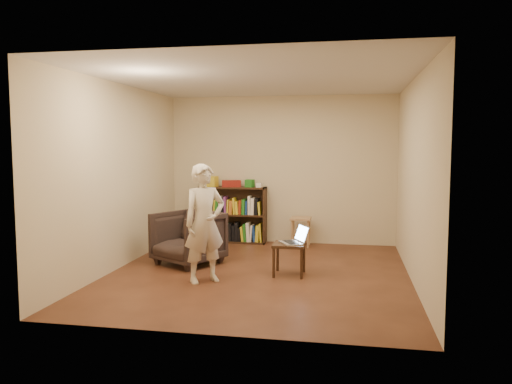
% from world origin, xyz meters
% --- Properties ---
extents(floor, '(4.50, 4.50, 0.00)m').
position_xyz_m(floor, '(0.00, 0.00, 0.00)').
color(floor, '#432215').
rests_on(floor, ground).
extents(ceiling, '(4.50, 4.50, 0.00)m').
position_xyz_m(ceiling, '(0.00, 0.00, 2.60)').
color(ceiling, silver).
rests_on(ceiling, wall_back).
extents(wall_back, '(4.00, 0.00, 4.00)m').
position_xyz_m(wall_back, '(0.00, 2.25, 1.30)').
color(wall_back, beige).
rests_on(wall_back, floor).
extents(wall_left, '(0.00, 4.50, 4.50)m').
position_xyz_m(wall_left, '(-2.00, 0.00, 1.30)').
color(wall_left, beige).
rests_on(wall_left, floor).
extents(wall_right, '(0.00, 4.50, 4.50)m').
position_xyz_m(wall_right, '(2.00, 0.00, 1.30)').
color(wall_right, beige).
rests_on(wall_right, floor).
extents(bookshelf, '(1.20, 0.30, 1.00)m').
position_xyz_m(bookshelf, '(-0.85, 2.09, 0.44)').
color(bookshelf, black).
rests_on(bookshelf, floor).
extents(box_yellow, '(0.26, 0.21, 0.18)m').
position_xyz_m(box_yellow, '(-1.24, 2.06, 1.09)').
color(box_yellow, yellow).
rests_on(box_yellow, bookshelf).
extents(red_cloth, '(0.39, 0.32, 0.11)m').
position_xyz_m(red_cloth, '(-0.87, 2.08, 1.06)').
color(red_cloth, '#9A2B13').
rests_on(red_cloth, bookshelf).
extents(box_green, '(0.16, 0.16, 0.13)m').
position_xyz_m(box_green, '(-0.54, 2.07, 1.07)').
color(box_green, '#24761F').
rests_on(box_green, bookshelf).
extents(box_white, '(0.10, 0.10, 0.07)m').
position_xyz_m(box_white, '(-0.36, 2.05, 1.04)').
color(box_white, white).
rests_on(box_white, bookshelf).
extents(stool, '(0.35, 0.35, 0.50)m').
position_xyz_m(stool, '(0.38, 1.93, 0.41)').
color(stool, '#AD7D54').
rests_on(stool, floor).
extents(armchair, '(1.14, 1.15, 0.77)m').
position_xyz_m(armchair, '(-1.11, 0.35, 0.39)').
color(armchair, '#322421').
rests_on(armchair, floor).
extents(side_table, '(0.42, 0.42, 0.43)m').
position_xyz_m(side_table, '(0.42, 0.00, 0.36)').
color(side_table, black).
rests_on(side_table, floor).
extents(laptop, '(0.44, 0.45, 0.24)m').
position_xyz_m(laptop, '(0.49, 0.02, 0.49)').
color(laptop, silver).
rests_on(laptop, side_table).
extents(person, '(0.65, 0.63, 1.51)m').
position_xyz_m(person, '(-0.60, -0.53, 0.75)').
color(person, beige).
rests_on(person, floor).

